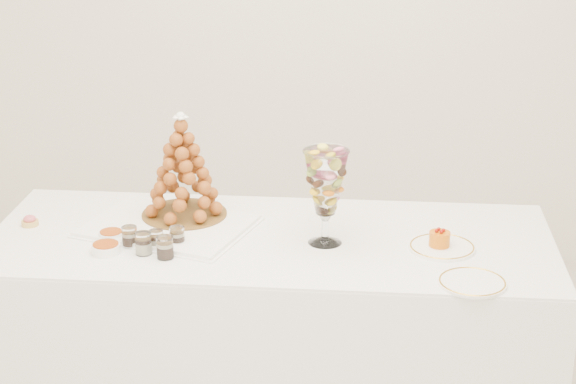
# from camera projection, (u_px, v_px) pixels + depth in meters

# --- Properties ---
(buffet_table) EXTENTS (2.01, 0.84, 0.76)m
(buffet_table) POSITION_uv_depth(u_px,v_px,m) (271.00, 332.00, 3.51)
(buffet_table) COLOR white
(buffet_table) RESTS_ON ground
(lace_tray) EXTENTS (0.64, 0.55, 0.02)m
(lace_tray) POSITION_uv_depth(u_px,v_px,m) (168.00, 226.00, 3.45)
(lace_tray) COLOR white
(lace_tray) RESTS_ON buffet_table
(macaron_vase) EXTENTS (0.15, 0.15, 0.33)m
(macaron_vase) POSITION_uv_depth(u_px,v_px,m) (326.00, 184.00, 3.26)
(macaron_vase) COLOR white
(macaron_vase) RESTS_ON buffet_table
(cake_plate) EXTENTS (0.23, 0.23, 0.01)m
(cake_plate) POSITION_uv_depth(u_px,v_px,m) (442.00, 247.00, 3.28)
(cake_plate) COLOR white
(cake_plate) RESTS_ON buffet_table
(spare_plate) EXTENTS (0.22, 0.22, 0.01)m
(spare_plate) POSITION_uv_depth(u_px,v_px,m) (472.00, 283.00, 3.03)
(spare_plate) COLOR white
(spare_plate) RESTS_ON buffet_table
(pink_tart) EXTENTS (0.06, 0.06, 0.04)m
(pink_tart) POSITION_uv_depth(u_px,v_px,m) (30.00, 221.00, 3.48)
(pink_tart) COLOR tan
(pink_tart) RESTS_ON buffet_table
(verrine_a) EXTENTS (0.07, 0.07, 0.07)m
(verrine_a) POSITION_uv_depth(u_px,v_px,m) (130.00, 237.00, 3.29)
(verrine_a) COLOR white
(verrine_a) RESTS_ON buffet_table
(verrine_b) EXTENTS (0.06, 0.06, 0.07)m
(verrine_b) POSITION_uv_depth(u_px,v_px,m) (156.00, 240.00, 3.28)
(verrine_b) COLOR white
(verrine_b) RESTS_ON buffet_table
(verrine_c) EXTENTS (0.06, 0.06, 0.07)m
(verrine_c) POSITION_uv_depth(u_px,v_px,m) (177.00, 236.00, 3.30)
(verrine_c) COLOR white
(verrine_c) RESTS_ON buffet_table
(verrine_d) EXTENTS (0.06, 0.06, 0.08)m
(verrine_d) POSITION_uv_depth(u_px,v_px,m) (143.00, 243.00, 3.23)
(verrine_d) COLOR white
(verrine_d) RESTS_ON buffet_table
(verrine_e) EXTENTS (0.06, 0.06, 0.08)m
(verrine_e) POSITION_uv_depth(u_px,v_px,m) (165.00, 247.00, 3.20)
(verrine_e) COLOR white
(verrine_e) RESTS_ON buffet_table
(ramekin_back) EXTENTS (0.09, 0.09, 0.03)m
(ramekin_back) POSITION_uv_depth(u_px,v_px,m) (111.00, 236.00, 3.36)
(ramekin_back) COLOR white
(ramekin_back) RESTS_ON buffet_table
(ramekin_front) EXTENTS (0.10, 0.10, 0.03)m
(ramekin_front) POSITION_uv_depth(u_px,v_px,m) (106.00, 249.00, 3.25)
(ramekin_front) COLOR white
(ramekin_front) RESTS_ON buffet_table
(croquembouche) EXTENTS (0.31, 0.31, 0.39)m
(croquembouche) POSITION_uv_depth(u_px,v_px,m) (182.00, 166.00, 3.46)
(croquembouche) COLOR brown
(croquembouche) RESTS_ON lace_tray
(mousse_cake) EXTENTS (0.07, 0.07, 0.06)m
(mousse_cake) POSITION_uv_depth(u_px,v_px,m) (440.00, 239.00, 3.28)
(mousse_cake) COLOR #D06509
(mousse_cake) RESTS_ON cake_plate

